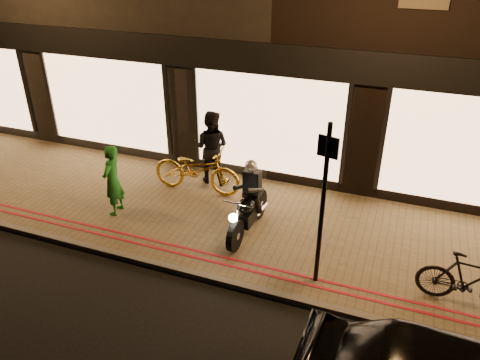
% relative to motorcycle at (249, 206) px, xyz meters
% --- Properties ---
extents(ground, '(90.00, 90.00, 0.00)m').
position_rel_motorcycle_xyz_m(ground, '(-0.36, -1.66, -0.73)').
color(ground, black).
rests_on(ground, ground).
extents(sidewalk, '(50.00, 4.00, 0.12)m').
position_rel_motorcycle_xyz_m(sidewalk, '(-0.36, 0.34, -0.67)').
color(sidewalk, brown).
rests_on(sidewalk, ground).
extents(kerb_stone, '(50.00, 0.14, 0.12)m').
position_rel_motorcycle_xyz_m(kerb_stone, '(-0.36, -1.61, -0.67)').
color(kerb_stone, '#59544C').
rests_on(kerb_stone, ground).
extents(red_kerb_lines, '(50.00, 0.26, 0.01)m').
position_rel_motorcycle_xyz_m(red_kerb_lines, '(-0.36, -1.11, -0.61)').
color(red_kerb_lines, maroon).
rests_on(red_kerb_lines, sidewalk).
extents(motorcycle, '(0.60, 1.94, 1.59)m').
position_rel_motorcycle_xyz_m(motorcycle, '(0.00, 0.00, 0.00)').
color(motorcycle, black).
rests_on(motorcycle, sidewalk).
extents(sign_post, '(0.35, 0.12, 3.00)m').
position_rel_motorcycle_xyz_m(sign_post, '(1.65, -1.03, 1.06)').
color(sign_post, black).
rests_on(sign_post, sidewalk).
extents(bicycle_gold, '(2.18, 0.84, 1.13)m').
position_rel_motorcycle_xyz_m(bicycle_gold, '(-1.73, 1.19, -0.05)').
color(bicycle_gold, gold).
rests_on(bicycle_gold, sidewalk).
extents(bicycle_dark, '(1.68, 0.57, 0.99)m').
position_rel_motorcycle_xyz_m(bicycle_dark, '(4.11, -0.77, -0.12)').
color(bicycle_dark, black).
rests_on(bicycle_dark, sidewalk).
extents(person_green, '(0.44, 0.62, 1.60)m').
position_rel_motorcycle_xyz_m(person_green, '(-3.00, -0.33, 0.18)').
color(person_green, '#1E7121').
rests_on(person_green, sidewalk).
extents(person_dark, '(0.93, 0.74, 1.83)m').
position_rel_motorcycle_xyz_m(person_dark, '(-1.61, 1.79, 0.30)').
color(person_dark, black).
rests_on(person_dark, sidewalk).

